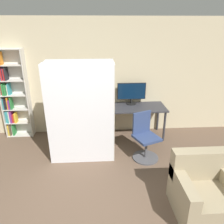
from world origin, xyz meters
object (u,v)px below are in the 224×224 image
object	(u,v)px
monitor	(132,92)
bookshelf	(12,96)
mattress_near	(81,116)
mattress_far	(82,109)
armchair	(204,192)
office_chair	(145,140)

from	to	relation	value
monitor	bookshelf	world-z (taller)	bookshelf
bookshelf	mattress_near	bearing A→B (deg)	-36.10
mattress_far	armchair	bearing A→B (deg)	-43.16
bookshelf	office_chair	bearing A→B (deg)	-22.10
monitor	armchair	distance (m)	2.73
monitor	mattress_far	bearing A→B (deg)	-142.37
monitor	bookshelf	xyz separation A→B (m)	(-2.76, 0.03, -0.04)
monitor	mattress_near	xyz separation A→B (m)	(-1.11, -1.17, -0.07)
monitor	office_chair	bearing A→B (deg)	-83.91
office_chair	bookshelf	world-z (taller)	bookshelf
office_chair	bookshelf	xyz separation A→B (m)	(-2.88, 1.17, 0.61)
mattress_far	armchair	distance (m)	2.55
monitor	armchair	world-z (taller)	monitor
office_chair	armchair	bearing A→B (deg)	-67.81
office_chair	bookshelf	bearing A→B (deg)	157.90
monitor	office_chair	xyz separation A→B (m)	(0.12, -1.14, -0.65)
mattress_far	office_chair	bearing A→B (deg)	-13.03
monitor	office_chair	size ratio (longest dim) A/B	0.71
mattress_far	armchair	size ratio (longest dim) A/B	2.28
monitor	mattress_near	world-z (taller)	mattress_near
office_chair	mattress_far	bearing A→B (deg)	166.97
armchair	bookshelf	bearing A→B (deg)	143.31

